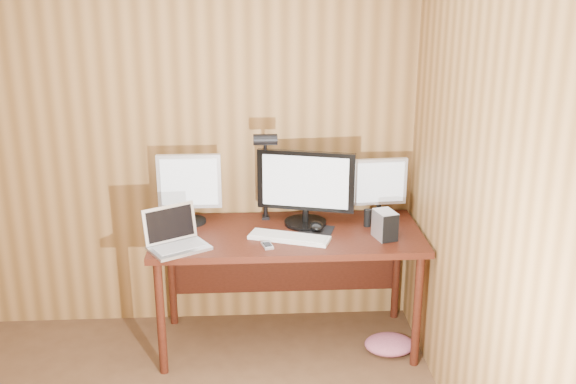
{
  "coord_description": "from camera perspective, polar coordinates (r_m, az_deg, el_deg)",
  "views": [
    {
      "loc": [
        0.72,
        -2.1,
        2.25
      ],
      "look_at": [
        0.93,
        1.58,
        1.02
      ],
      "focal_mm": 42.0,
      "sensor_mm": 36.0,
      "label": 1
    }
  ],
  "objects": [
    {
      "name": "room_shell",
      "position": [
        2.44,
        -20.3,
        -7.05
      ],
      "size": [
        4.0,
        4.0,
        4.0
      ],
      "color": "#543720",
      "rests_on": "ground"
    },
    {
      "name": "desk",
      "position": [
        4.14,
        -0.1,
        -4.61
      ],
      "size": [
        1.6,
        0.7,
        0.75
      ],
      "color": "#3D160C",
      "rests_on": "floor"
    },
    {
      "name": "monitor_center",
      "position": [
        4.07,
        1.51,
        0.45
      ],
      "size": [
        0.58,
        0.26,
        0.46
      ],
      "rotation": [
        0.0,
        0.0,
        -0.26
      ],
      "color": "black",
      "rests_on": "desk"
    },
    {
      "name": "monitor_left",
      "position": [
        4.14,
        -8.33,
        0.45
      ],
      "size": [
        0.39,
        0.18,
        0.44
      ],
      "rotation": [
        0.0,
        0.0,
        -0.0
      ],
      "color": "black",
      "rests_on": "desk"
    },
    {
      "name": "monitor_right",
      "position": [
        4.23,
        7.77,
        0.45
      ],
      "size": [
        0.34,
        0.16,
        0.38
      ],
      "rotation": [
        0.0,
        0.0,
        0.08
      ],
      "color": "black",
      "rests_on": "desk"
    },
    {
      "name": "laptop",
      "position": [
        3.85,
        -9.54,
        -3.83
      ],
      "size": [
        0.4,
        0.37,
        0.23
      ],
      "rotation": [
        0.0,
        0.0,
        0.54
      ],
      "color": "silver",
      "rests_on": "desk"
    },
    {
      "name": "keyboard",
      "position": [
        3.92,
        0.11,
        -3.86
      ],
      "size": [
        0.49,
        0.29,
        0.02
      ],
      "rotation": [
        0.0,
        0.0,
        -0.35
      ],
      "color": "white",
      "rests_on": "desk"
    },
    {
      "name": "mousepad",
      "position": [
        4.06,
        2.43,
        -3.21
      ],
      "size": [
        0.24,
        0.21,
        0.0
      ],
      "primitive_type": "cube",
      "rotation": [
        0.0,
        0.0,
        -0.29
      ],
      "color": "black",
      "rests_on": "desk"
    },
    {
      "name": "mouse",
      "position": [
        4.05,
        2.43,
        -2.9
      ],
      "size": [
        0.09,
        0.13,
        0.04
      ],
      "primitive_type": "ellipsoid",
      "rotation": [
        0.0,
        0.0,
        -0.15
      ],
      "color": "black",
      "rests_on": "mousepad"
    },
    {
      "name": "hard_drive",
      "position": [
        3.95,
        8.22,
        -2.78
      ],
      "size": [
        0.14,
        0.17,
        0.17
      ],
      "rotation": [
        0.0,
        0.0,
        0.27
      ],
      "color": "silver",
      "rests_on": "desk"
    },
    {
      "name": "phone",
      "position": [
        3.83,
        -1.77,
        -4.54
      ],
      "size": [
        0.07,
        0.11,
        0.01
      ],
      "rotation": [
        0.0,
        0.0,
        0.24
      ],
      "color": "silver",
      "rests_on": "desk"
    },
    {
      "name": "speaker",
      "position": [
        4.13,
        6.75,
        -2.19
      ],
      "size": [
        0.05,
        0.05,
        0.11
      ],
      "primitive_type": "cylinder",
      "color": "black",
      "rests_on": "desk"
    },
    {
      "name": "desk_lamp",
      "position": [
        4.05,
        -1.93,
        2.41
      ],
      "size": [
        0.14,
        0.2,
        0.62
      ],
      "rotation": [
        0.0,
        0.0,
        0.11
      ],
      "color": "black",
      "rests_on": "desk"
    },
    {
      "name": "fabric_pile",
      "position": [
        4.29,
        8.57,
        -12.64
      ],
      "size": [
        0.34,
        0.3,
        0.1
      ],
      "primitive_type": null,
      "rotation": [
        0.0,
        0.0,
        0.17
      ],
      "color": "#B5576F",
      "rests_on": "floor"
    }
  ]
}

